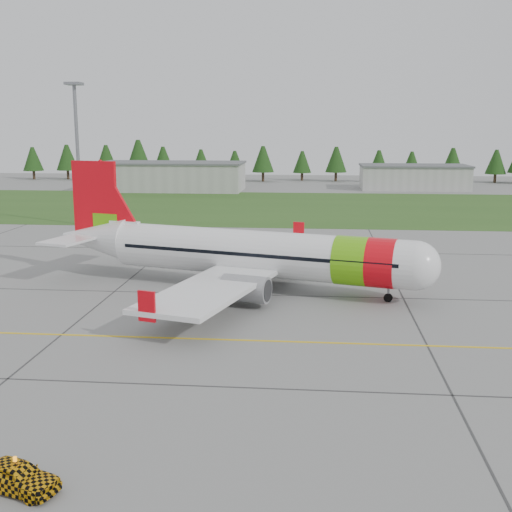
# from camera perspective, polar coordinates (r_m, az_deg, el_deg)

# --- Properties ---
(ground) EXTENTS (320.00, 320.00, 0.00)m
(ground) POSITION_cam_1_polar(r_m,az_deg,el_deg) (36.20, 1.05, -11.71)
(ground) COLOR gray
(ground) RESTS_ON ground
(aircraft) EXTENTS (35.58, 33.57, 11.03)m
(aircraft) POSITION_cam_1_polar(r_m,az_deg,el_deg) (56.81, -0.55, 0.22)
(aircraft) COLOR white
(aircraft) RESTS_ON ground
(follow_me_car) EXTENTS (1.64, 1.79, 3.70)m
(follow_me_car) POSITION_cam_1_polar(r_m,az_deg,el_deg) (27.96, -20.72, -15.64)
(follow_me_car) COLOR #F6B40D
(follow_me_car) RESTS_ON ground
(grass_strip) EXTENTS (320.00, 50.00, 0.03)m
(grass_strip) POSITION_cam_1_polar(r_m,az_deg,el_deg) (116.10, 4.06, 4.38)
(grass_strip) COLOR #30561E
(grass_strip) RESTS_ON ground
(taxi_guideline) EXTENTS (120.00, 0.25, 0.02)m
(taxi_guideline) POSITION_cam_1_polar(r_m,az_deg,el_deg) (43.65, 1.84, -7.57)
(taxi_guideline) COLOR gold
(taxi_guideline) RESTS_ON ground
(hangar_west) EXTENTS (32.00, 14.00, 6.00)m
(hangar_west) POSITION_cam_1_polar(r_m,az_deg,el_deg) (147.25, -7.50, 6.97)
(hangar_west) COLOR #A8A8A3
(hangar_west) RESTS_ON ground
(hangar_east) EXTENTS (24.00, 12.00, 5.20)m
(hangar_east) POSITION_cam_1_polar(r_m,az_deg,el_deg) (153.32, 13.84, 6.76)
(hangar_east) COLOR #A8A8A3
(hangar_east) RESTS_ON ground
(floodlight_mast) EXTENTS (0.50, 0.50, 20.00)m
(floodlight_mast) POSITION_cam_1_polar(r_m,az_deg,el_deg) (97.57, -15.55, 8.54)
(floodlight_mast) COLOR slate
(floodlight_mast) RESTS_ON ground
(treeline) EXTENTS (160.00, 8.00, 10.00)m
(treeline) POSITION_cam_1_polar(r_m,az_deg,el_deg) (171.47, 4.52, 8.32)
(treeline) COLOR #1C3F14
(treeline) RESTS_ON ground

